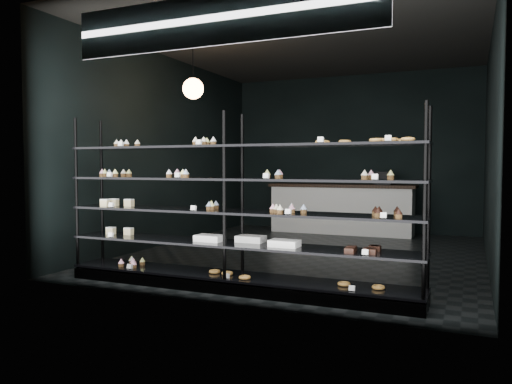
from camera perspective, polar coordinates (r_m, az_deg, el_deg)
room at (r=7.60m, az=5.96°, el=4.93°), size 5.01×6.01×3.20m
display_shelf at (r=5.40m, az=-2.77°, el=-4.59°), size 4.00×0.50×1.91m
signage at (r=5.09m, az=-4.49°, el=19.06°), size 3.30×0.05×0.50m
pendant_lamp at (r=7.35m, az=-7.20°, el=11.66°), size 0.30×0.30×0.88m
service_counter at (r=10.07m, az=9.79°, el=-1.83°), size 2.87×0.65×1.23m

